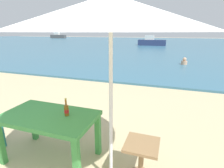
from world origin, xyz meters
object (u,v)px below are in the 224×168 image
side_table_wood (141,155)px  boat_cargo_ship (58,36)px  boat_sailboat (151,42)px  picnic_table_green (49,121)px  swimmer_person (184,62)px  beer_bottle_amber (66,109)px  patio_umbrella (111,13)px

side_table_wood → boat_cargo_ship: bearing=126.4°
boat_sailboat → picnic_table_green: bearing=-87.1°
swimmer_person → beer_bottle_amber: bearing=-103.0°
beer_bottle_amber → patio_umbrella: patio_umbrella is taller
beer_bottle_amber → boat_sailboat: (-1.45, 22.90, -0.29)m
beer_bottle_amber → side_table_wood: (1.12, -0.00, -0.50)m
picnic_table_green → boat_sailboat: bearing=92.9°
picnic_table_green → swimmer_person: 9.41m
patio_umbrella → side_table_wood: bearing=28.5°
picnic_table_green → boat_sailboat: boat_sailboat is taller
picnic_table_green → boat_sailboat: size_ratio=0.38×
swimmer_person → boat_cargo_ship: size_ratio=0.09×
patio_umbrella → boat_cargo_ship: (-30.14, 41.64, -1.46)m
boat_cargo_ship → beer_bottle_amber: bearing=-54.7°
side_table_wood → boat_cargo_ship: 51.46m
boat_cargo_ship → boat_sailboat: bearing=-33.6°
beer_bottle_amber → boat_sailboat: 22.95m
beer_bottle_amber → patio_umbrella: size_ratio=0.12×
picnic_table_green → beer_bottle_amber: size_ratio=5.28×
picnic_table_green → beer_bottle_amber: bearing=15.1°
boat_sailboat → boat_cargo_ship: 33.53m
patio_umbrella → boat_cargo_ship: 51.43m
side_table_wood → boat_sailboat: 23.04m
side_table_wood → boat_cargo_ship: boat_cargo_ship is taller
side_table_wood → boat_sailboat: boat_sailboat is taller
side_table_wood → swimmer_person: 9.08m
boat_cargo_ship → picnic_table_green: bearing=-55.0°
side_table_wood → boat_sailboat: bearing=96.4°
patio_umbrella → side_table_wood: size_ratio=4.26×
beer_bottle_amber → boat_cargo_ship: 50.81m
patio_umbrella → side_table_wood: (0.36, 0.20, -1.76)m
beer_bottle_amber → patio_umbrella: 1.48m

